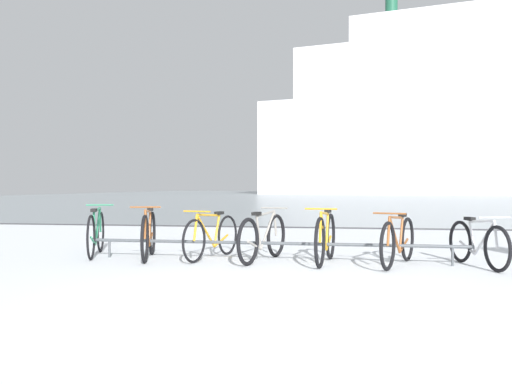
{
  "coord_description": "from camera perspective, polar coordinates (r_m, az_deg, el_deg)",
  "views": [
    {
      "loc": [
        0.57,
        -5.12,
        1.16
      ],
      "look_at": [
        -1.05,
        4.7,
        1.05
      ],
      "focal_mm": 38.24,
      "sensor_mm": 36.0,
      "label": 1
    }
  ],
  "objects": [
    {
      "name": "bicycle_6",
      "position": [
        8.42,
        22.18,
        -5.01
      ],
      "size": [
        0.61,
        1.55,
        0.74
      ],
      "color": "black",
      "rests_on": "ground"
    },
    {
      "name": "bicycle_3",
      "position": [
        8.42,
        0.74,
        -4.76
      ],
      "size": [
        0.6,
        1.72,
        0.81
      ],
      "color": "black",
      "rests_on": "ground"
    },
    {
      "name": "bike_rack",
      "position": [
        8.39,
        1.61,
        -5.43
      ],
      "size": [
        5.9,
        0.14,
        0.31
      ],
      "color": "#4C5156",
      "rests_on": "ground"
    },
    {
      "name": "bicycle_0",
      "position": [
        9.43,
        -16.38,
        -4.12
      ],
      "size": [
        0.63,
        1.68,
        0.84
      ],
      "color": "black",
      "rests_on": "ground"
    },
    {
      "name": "bicycle_4",
      "position": [
        8.22,
        7.28,
        -4.8
      ],
      "size": [
        0.46,
        1.7,
        0.85
      ],
      "color": "black",
      "rests_on": "ground"
    },
    {
      "name": "bicycle_5",
      "position": [
        8.2,
        14.65,
        -4.99
      ],
      "size": [
        0.7,
        1.68,
        0.79
      ],
      "color": "black",
      "rests_on": "ground"
    },
    {
      "name": "bicycle_1",
      "position": [
        8.85,
        -11.17,
        -4.41
      ],
      "size": [
        0.56,
        1.7,
        0.85
      ],
      "color": "black",
      "rests_on": "ground"
    },
    {
      "name": "ferry_ship",
      "position": [
        75.62,
        19.39,
        7.27
      ],
      "size": [
        51.31,
        20.63,
        29.64
      ],
      "color": "white",
      "rests_on": "ground"
    },
    {
      "name": "bicycle_2",
      "position": [
        8.72,
        -4.66,
        -4.63
      ],
      "size": [
        0.59,
        1.71,
        0.79
      ],
      "color": "black",
      "rests_on": "ground"
    },
    {
      "name": "ground",
      "position": [
        59.03,
        8.85,
        -0.52
      ],
      "size": [
        80.0,
        132.0,
        0.08
      ],
      "color": "silver"
    }
  ]
}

